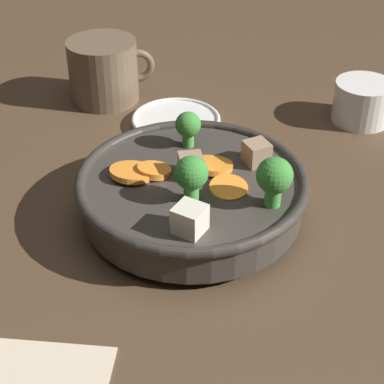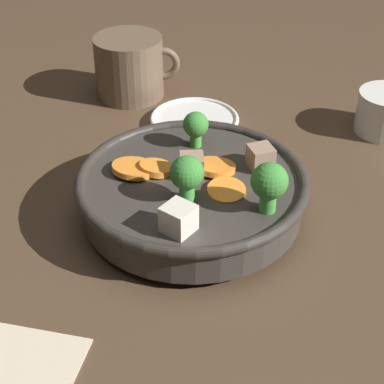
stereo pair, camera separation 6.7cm
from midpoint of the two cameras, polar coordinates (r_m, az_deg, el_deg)
ground_plane at (r=0.69m, az=2.78°, el=-2.33°), size 3.00×3.00×0.00m
stirfry_bowl at (r=0.66m, az=2.95°, el=0.04°), size 0.24×0.24×0.10m
side_saucer at (r=0.85m, az=2.48°, el=6.28°), size 0.12×0.12×0.01m
dark_mug at (r=0.91m, az=-3.43°, el=11.00°), size 0.12×0.10×0.09m
napkin at (r=0.55m, az=-12.21°, el=-14.78°), size 0.13×0.10×0.00m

